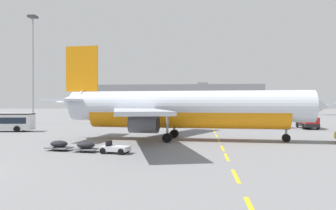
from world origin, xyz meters
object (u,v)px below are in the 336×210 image
(fuel_service_truck, at_px, (307,119))
(apron_light_mast_near, at_px, (33,56))
(airliner_foreground, at_px, (182,109))
(baggage_train, at_px, (86,146))
(catering_truck, at_px, (267,119))

(fuel_service_truck, distance_m, apron_light_mast_near, 58.82)
(airliner_foreground, height_order, fuel_service_truck, airliner_foreground)
(fuel_service_truck, height_order, baggage_train, fuel_service_truck)
(catering_truck, relative_size, baggage_train, 0.84)
(catering_truck, relative_size, fuel_service_truck, 1.03)
(apron_light_mast_near, bearing_deg, catering_truck, -8.46)
(catering_truck, xyz_separation_m, fuel_service_truck, (7.08, -0.31, 0.00))
(fuel_service_truck, height_order, apron_light_mast_near, apron_light_mast_near)
(airliner_foreground, relative_size, apron_light_mast_near, 1.44)
(fuel_service_truck, bearing_deg, apron_light_mast_near, 172.27)
(fuel_service_truck, xyz_separation_m, baggage_train, (-30.22, -31.80, -1.12))
(baggage_train, bearing_deg, catering_truck, 54.23)
(airliner_foreground, relative_size, catering_truck, 4.76)
(airliner_foreground, distance_m, fuel_service_truck, 30.27)
(fuel_service_truck, xyz_separation_m, apron_light_mast_near, (-56.74, 7.70, 13.46))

